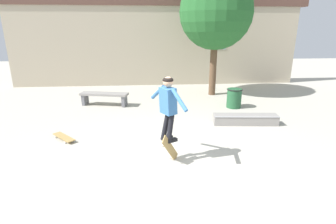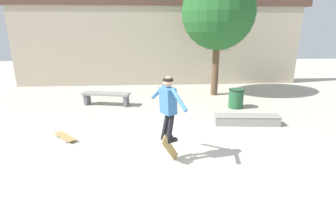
% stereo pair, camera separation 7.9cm
% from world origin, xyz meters
% --- Properties ---
extents(ground_plane, '(40.00, 40.00, 0.00)m').
position_xyz_m(ground_plane, '(0.00, 0.00, 0.00)').
color(ground_plane, '#B2AD9E').
extents(building_backdrop, '(15.12, 0.52, 5.16)m').
position_xyz_m(building_backdrop, '(0.01, 8.56, 2.25)').
color(building_backdrop, '#B7A88E').
rests_on(building_backdrop, ground_plane).
extents(tree_right, '(2.99, 2.99, 4.92)m').
position_xyz_m(tree_right, '(2.31, 6.07, 3.41)').
color(tree_right, brown).
rests_on(tree_right, ground_plane).
extents(park_bench, '(1.86, 0.84, 0.48)m').
position_xyz_m(park_bench, '(-2.17, 4.70, 0.36)').
color(park_bench, gray).
rests_on(park_bench, ground_plane).
extents(skate_ledge, '(1.96, 0.58, 0.31)m').
position_xyz_m(skate_ledge, '(2.40, 2.23, 0.15)').
color(skate_ledge, gray).
rests_on(skate_ledge, ground_plane).
extents(trash_bin, '(0.57, 0.57, 0.70)m').
position_xyz_m(trash_bin, '(2.63, 4.03, 0.37)').
color(trash_bin, '#235633').
rests_on(trash_bin, ground_plane).
extents(skater, '(0.70, 1.15, 1.40)m').
position_xyz_m(skater, '(-0.14, 0.13, 1.30)').
color(skater, teal).
extents(skateboard_flipping, '(0.41, 0.53, 0.76)m').
position_xyz_m(skateboard_flipping, '(-0.10, 0.03, 0.33)').
color(skateboard_flipping, '#AD894C').
extents(skateboard_resting, '(0.73, 0.76, 0.08)m').
position_xyz_m(skateboard_resting, '(-2.77, 1.50, 0.07)').
color(skateboard_resting, '#AD894C').
rests_on(skateboard_resting, ground_plane).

